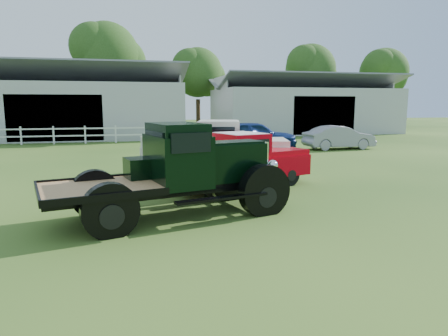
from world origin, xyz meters
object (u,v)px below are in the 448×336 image
object	(u,v)px
white_pickup	(216,149)
misc_car_blue	(254,135)
misc_car_grey	(339,137)
vintage_flatbed	(173,170)
red_pickup	(238,160)

from	to	relation	value
white_pickup	misc_car_blue	world-z (taller)	white_pickup
white_pickup	misc_car_grey	world-z (taller)	white_pickup
vintage_flatbed	misc_car_grey	bearing A→B (deg)	33.56
misc_car_grey	vintage_flatbed	bearing A→B (deg)	135.88
red_pickup	misc_car_grey	world-z (taller)	red_pickup
white_pickup	misc_car_blue	distance (m)	8.61
vintage_flatbed	misc_car_grey	world-z (taller)	vintage_flatbed
white_pickup	red_pickup	bearing A→B (deg)	-69.62
red_pickup	misc_car_grey	size ratio (longest dim) A/B	1.15
red_pickup	misc_car_grey	distance (m)	12.68
misc_car_blue	misc_car_grey	xyz separation A→B (m)	(5.07, -0.73, -0.16)
white_pickup	misc_car_grey	bearing A→B (deg)	51.96
vintage_flatbed	white_pickup	bearing A→B (deg)	53.55
red_pickup	misc_car_blue	world-z (taller)	red_pickup
vintage_flatbed	misc_car_blue	distance (m)	14.20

